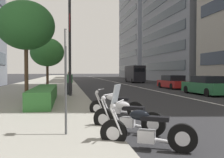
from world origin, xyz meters
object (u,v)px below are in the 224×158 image
object	(u,v)px
car_following_behind	(173,82)
street_tree_by_lamp_post	(47,52)
car_far_down_avenue	(206,86)
motorcycle_nearest_camera	(115,106)
street_lamp_with_banners	(74,15)
delivery_van_ahead	(135,74)
street_tree_near_plaza_corner	(26,26)
motorcycle_second_in_row	(145,130)
parking_sign_by_curb	(66,72)
motorcycle_by_sign_pole	(127,118)
pedestrian_on_plaza	(69,83)

from	to	relation	value
car_following_behind	street_tree_by_lamp_post	bearing A→B (deg)	96.61
car_far_down_avenue	street_tree_by_lamp_post	size ratio (longest dim) A/B	0.99
motorcycle_nearest_camera	street_lamp_with_banners	size ratio (longest dim) A/B	0.22
delivery_van_ahead	street_tree_near_plaza_corner	distance (m)	27.93
motorcycle_second_in_row	car_far_down_avenue	world-z (taller)	motorcycle_second_in_row
motorcycle_nearest_camera	street_lamp_with_banners	xyz separation A→B (m)	(7.54, 1.33, 5.16)
parking_sign_by_curb	street_lamp_with_banners	world-z (taller)	street_lamp_with_banners
street_lamp_with_banners	street_tree_by_lamp_post	xyz separation A→B (m)	(5.53, 2.19, -2.09)
motorcycle_by_sign_pole	car_following_behind	distance (m)	19.79
parking_sign_by_curb	street_lamp_with_banners	distance (m)	11.13
car_far_down_avenue	car_following_behind	xyz separation A→B (m)	(6.97, -0.47, -0.01)
motorcycle_by_sign_pole	delivery_van_ahead	distance (m)	33.62
motorcycle_second_in_row	car_far_down_avenue	distance (m)	14.90
parking_sign_by_curb	street_lamp_with_banners	bearing A→B (deg)	-3.09
motorcycle_second_in_row	motorcycle_by_sign_pole	world-z (taller)	motorcycle_second_in_row
car_far_down_avenue	motorcycle_nearest_camera	bearing A→B (deg)	131.14
delivery_van_ahead	parking_sign_by_curb	world-z (taller)	parking_sign_by_curb
motorcycle_second_in_row	motorcycle_by_sign_pole	bearing A→B (deg)	-60.43
street_tree_by_lamp_post	pedestrian_on_plaza	size ratio (longest dim) A/B	2.79
motorcycle_by_sign_pole	street_tree_by_lamp_post	world-z (taller)	street_tree_by_lamp_post
motorcycle_by_sign_pole	pedestrian_on_plaza	bearing A→B (deg)	-45.27
street_tree_near_plaza_corner	parking_sign_by_curb	bearing A→B (deg)	-164.94
motorcycle_second_in_row	car_far_down_avenue	xyz separation A→B (m)	(11.97, -8.87, 0.23)
delivery_van_ahead	pedestrian_on_plaza	size ratio (longest dim) A/B	3.70
motorcycle_by_sign_pole	pedestrian_on_plaza	distance (m)	10.90
motorcycle_by_sign_pole	street_tree_by_lamp_post	bearing A→B (deg)	-41.06
car_following_behind	street_tree_by_lamp_post	world-z (taller)	street_tree_by_lamp_post
street_tree_by_lamp_post	pedestrian_on_plaza	distance (m)	5.71
car_following_behind	pedestrian_on_plaza	distance (m)	12.76
car_following_behind	street_tree_by_lamp_post	size ratio (longest dim) A/B	0.95
motorcycle_nearest_camera	car_far_down_avenue	bearing A→B (deg)	-109.51
motorcycle_nearest_camera	car_far_down_avenue	size ratio (longest dim) A/B	0.44
motorcycle_nearest_camera	pedestrian_on_plaza	bearing A→B (deg)	-50.38
car_following_behind	street_tree_near_plaza_corner	xyz separation A→B (m)	(-9.51, 13.35, 3.75)
motorcycle_by_sign_pole	car_following_behind	size ratio (longest dim) A/B	0.42
delivery_van_ahead	motorcycle_second_in_row	bearing A→B (deg)	165.40
motorcycle_second_in_row	delivery_van_ahead	distance (m)	35.06
delivery_van_ahead	street_tree_near_plaza_corner	size ratio (longest dim) A/B	1.08
street_lamp_with_banners	parking_sign_by_curb	bearing A→B (deg)	176.91
car_far_down_avenue	car_following_behind	bearing A→B (deg)	-5.01
car_following_behind	street_tree_near_plaza_corner	size ratio (longest dim) A/B	0.77
car_far_down_avenue	street_tree_near_plaza_corner	bearing A→B (deg)	100.01
delivery_van_ahead	pedestrian_on_plaza	distance (m)	24.09
street_lamp_with_banners	pedestrian_on_plaza	size ratio (longest dim) A/B	5.61
motorcycle_by_sign_pole	street_tree_by_lamp_post	size ratio (longest dim) A/B	0.40
motorcycle_nearest_camera	pedestrian_on_plaza	xyz separation A→B (m)	(8.28, 1.67, 0.56)
parking_sign_by_curb	car_following_behind	bearing A→B (deg)	-31.93
car_far_down_avenue	car_following_behind	world-z (taller)	car_far_down_avenue
pedestrian_on_plaza	car_following_behind	bearing A→B (deg)	-22.02
motorcycle_by_sign_pole	street_tree_near_plaza_corner	xyz separation A→B (m)	(7.91, 3.97, 3.98)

